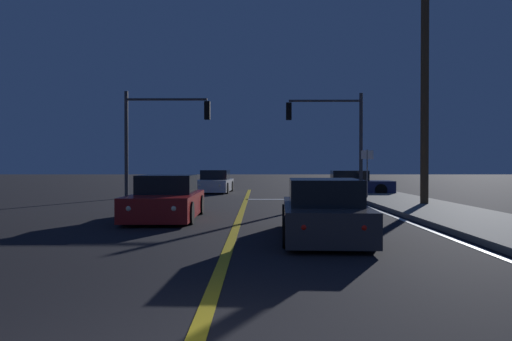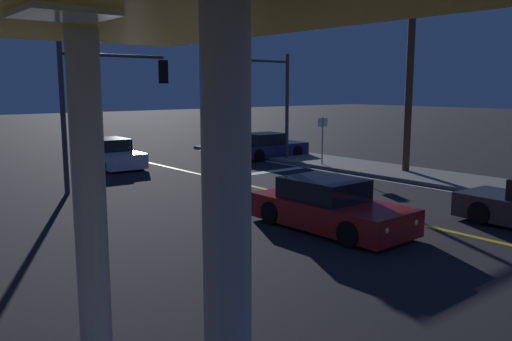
{
  "view_description": "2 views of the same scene",
  "coord_description": "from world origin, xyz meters",
  "px_view_note": "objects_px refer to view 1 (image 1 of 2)",
  "views": [
    {
      "loc": [
        0.59,
        -3.5,
        1.65
      ],
      "look_at": [
        0.49,
        16.56,
        1.42
      ],
      "focal_mm": 33.99,
      "sensor_mm": 36.0,
      "label": 1
    },
    {
      "loc": [
        -12.48,
        1.89,
        3.76
      ],
      "look_at": [
        -1.12,
        15.72,
        0.92
      ],
      "focal_mm": 37.07,
      "sensor_mm": 36.0,
      "label": 2
    }
  ],
  "objects_px": {
    "traffic_signal_far_left": "(158,126)",
    "utility_pole_right": "(425,62)",
    "car_side_waiting_white": "(215,183)",
    "car_mid_block_red": "(166,200)",
    "car_following_oncoming_charcoal": "(323,212)",
    "street_sign_corner": "(367,166)",
    "traffic_signal_near_right": "(333,127)",
    "car_far_approaching_navy": "(353,184)"
  },
  "relations": [
    {
      "from": "car_mid_block_red",
      "to": "car_side_waiting_white",
      "type": "bearing_deg",
      "value": -91.79
    },
    {
      "from": "car_side_waiting_white",
      "to": "car_mid_block_red",
      "type": "relative_size",
      "value": 0.98
    },
    {
      "from": "traffic_signal_near_right",
      "to": "utility_pole_right",
      "type": "height_order",
      "value": "utility_pole_right"
    },
    {
      "from": "car_mid_block_red",
      "to": "car_following_oncoming_charcoal",
      "type": "relative_size",
      "value": 0.98
    },
    {
      "from": "street_sign_corner",
      "to": "car_following_oncoming_charcoal",
      "type": "bearing_deg",
      "value": -107.21
    },
    {
      "from": "car_side_waiting_white",
      "to": "car_mid_block_red",
      "type": "height_order",
      "value": "same"
    },
    {
      "from": "car_following_oncoming_charcoal",
      "to": "car_mid_block_red",
      "type": "bearing_deg",
      "value": 140.62
    },
    {
      "from": "car_mid_block_red",
      "to": "traffic_signal_far_left",
      "type": "bearing_deg",
      "value": -77.76
    },
    {
      "from": "utility_pole_right",
      "to": "traffic_signal_far_left",
      "type": "bearing_deg",
      "value": 156.04
    },
    {
      "from": "utility_pole_right",
      "to": "street_sign_corner",
      "type": "relative_size",
      "value": 4.63
    },
    {
      "from": "street_sign_corner",
      "to": "car_mid_block_red",
      "type": "bearing_deg",
      "value": -135.52
    },
    {
      "from": "utility_pole_right",
      "to": "street_sign_corner",
      "type": "bearing_deg",
      "value": 110.84
    },
    {
      "from": "car_mid_block_red",
      "to": "traffic_signal_near_right",
      "type": "relative_size",
      "value": 0.84
    },
    {
      "from": "utility_pole_right",
      "to": "car_mid_block_red",
      "type": "bearing_deg",
      "value": -156.35
    },
    {
      "from": "traffic_signal_near_right",
      "to": "street_sign_corner",
      "type": "height_order",
      "value": "traffic_signal_near_right"
    },
    {
      "from": "traffic_signal_near_right",
      "to": "street_sign_corner",
      "type": "xyz_separation_m",
      "value": [
        1.18,
        -2.8,
        -2.02
      ]
    },
    {
      "from": "car_far_approaching_navy",
      "to": "utility_pole_right",
      "type": "xyz_separation_m",
      "value": [
        1.26,
        -7.81,
        5.08
      ]
    },
    {
      "from": "traffic_signal_near_right",
      "to": "car_side_waiting_white",
      "type": "bearing_deg",
      "value": -29.71
    },
    {
      "from": "car_far_approaching_navy",
      "to": "street_sign_corner",
      "type": "relative_size",
      "value": 1.81
    },
    {
      "from": "car_mid_block_red",
      "to": "street_sign_corner",
      "type": "height_order",
      "value": "street_sign_corner"
    },
    {
      "from": "traffic_signal_far_left",
      "to": "street_sign_corner",
      "type": "relative_size",
      "value": 2.23
    },
    {
      "from": "street_sign_corner",
      "to": "traffic_signal_far_left",
      "type": "bearing_deg",
      "value": 172.05
    },
    {
      "from": "utility_pole_right",
      "to": "car_side_waiting_white",
      "type": "bearing_deg",
      "value": 131.7
    },
    {
      "from": "traffic_signal_far_left",
      "to": "street_sign_corner",
      "type": "height_order",
      "value": "traffic_signal_far_left"
    },
    {
      "from": "car_far_approaching_navy",
      "to": "traffic_signal_near_right",
      "type": "relative_size",
      "value": 0.79
    },
    {
      "from": "car_side_waiting_white",
      "to": "car_far_approaching_navy",
      "type": "distance_m",
      "value": 8.17
    },
    {
      "from": "car_far_approaching_navy",
      "to": "traffic_signal_far_left",
      "type": "xyz_separation_m",
      "value": [
        -10.17,
        -2.73,
        2.98
      ]
    },
    {
      "from": "car_following_oncoming_charcoal",
      "to": "traffic_signal_far_left",
      "type": "relative_size",
      "value": 0.88
    },
    {
      "from": "traffic_signal_far_left",
      "to": "utility_pole_right",
      "type": "xyz_separation_m",
      "value": [
        11.43,
        -5.08,
        2.1
      ]
    },
    {
      "from": "car_following_oncoming_charcoal",
      "to": "utility_pole_right",
      "type": "xyz_separation_m",
      "value": [
        5.0,
        7.94,
        5.08
      ]
    },
    {
      "from": "car_side_waiting_white",
      "to": "car_mid_block_red",
      "type": "distance_m",
      "value": 14.26
    },
    {
      "from": "car_far_approaching_navy",
      "to": "utility_pole_right",
      "type": "bearing_deg",
      "value": 11.67
    },
    {
      "from": "car_mid_block_red",
      "to": "utility_pole_right",
      "type": "relative_size",
      "value": 0.41
    },
    {
      "from": "traffic_signal_far_left",
      "to": "street_sign_corner",
      "type": "xyz_separation_m",
      "value": [
        10.03,
        -1.4,
        -1.97
      ]
    },
    {
      "from": "car_side_waiting_white",
      "to": "traffic_signal_far_left",
      "type": "distance_m",
      "value": 6.37
    },
    {
      "from": "car_side_waiting_white",
      "to": "street_sign_corner",
      "type": "distance_m",
      "value": 10.11
    },
    {
      "from": "car_far_approaching_navy",
      "to": "street_sign_corner",
      "type": "bearing_deg",
      "value": 0.59
    },
    {
      "from": "traffic_signal_far_left",
      "to": "car_far_approaching_navy",
      "type": "bearing_deg",
      "value": 15.04
    },
    {
      "from": "car_side_waiting_white",
      "to": "car_following_oncoming_charcoal",
      "type": "relative_size",
      "value": 0.96
    },
    {
      "from": "car_following_oncoming_charcoal",
      "to": "street_sign_corner",
      "type": "relative_size",
      "value": 1.95
    },
    {
      "from": "utility_pole_right",
      "to": "street_sign_corner",
      "type": "distance_m",
      "value": 5.66
    },
    {
      "from": "car_mid_block_red",
      "to": "traffic_signal_far_left",
      "type": "distance_m",
      "value": 9.86
    }
  ]
}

